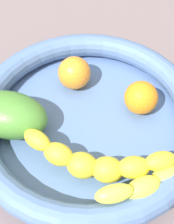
{
  "coord_description": "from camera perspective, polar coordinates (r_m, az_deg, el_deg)",
  "views": [
    {
      "loc": [
        25.43,
        16.64,
        47.61
      ],
      "look_at": [
        0.0,
        0.0,
        7.53
      ],
      "focal_mm": 53.58,
      "sensor_mm": 36.0,
      "label": 1
    }
  ],
  "objects": [
    {
      "name": "orange_mid_left",
      "position": [
        0.56,
        -2.18,
        6.68
      ],
      "size": [
        5.5,
        5.5,
        5.5
      ],
      "primitive_type": "sphere",
      "color": "orange",
      "rests_on": "fruit_bowl"
    },
    {
      "name": "kitchen_counter",
      "position": [
        0.55,
        0.0,
        -3.78
      ],
      "size": [
        120.0,
        120.0,
        3.0
      ],
      "primitive_type": "cube",
      "color": "#675A5D",
      "rests_on": "ground"
    },
    {
      "name": "fruit_bowl",
      "position": [
        0.52,
        0.0,
        -1.13
      ],
      "size": [
        36.26,
        36.26,
        5.51
      ],
      "color": "#4D6B9B",
      "rests_on": "kitchen_counter"
    },
    {
      "name": "banana_draped_right",
      "position": [
        0.46,
        1.48,
        -8.43
      ],
      "size": [
        10.48,
        20.35,
        4.71
      ],
      "color": "yellow",
      "rests_on": "fruit_bowl"
    },
    {
      "name": "mango_green",
      "position": [
        0.51,
        -13.2,
        -0.46
      ],
      "size": [
        11.04,
        13.81,
        6.3
      ],
      "primitive_type": "ellipsoid",
      "rotation": [
        0.0,
        0.0,
        1.89
      ],
      "color": "#478331",
      "rests_on": "fruit_bowl"
    },
    {
      "name": "orange_front",
      "position": [
        0.53,
        9.2,
        2.43
      ],
      "size": [
        5.33,
        5.33,
        5.33
      ],
      "primitive_type": "sphere",
      "color": "orange",
      "rests_on": "fruit_bowl"
    },
    {
      "name": "banana_draped_left",
      "position": [
        0.47,
        14.4,
        -8.24
      ],
      "size": [
        23.69,
        9.95,
        5.12
      ],
      "color": "#E0DF43",
      "rests_on": "fruit_bowl"
    }
  ]
}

